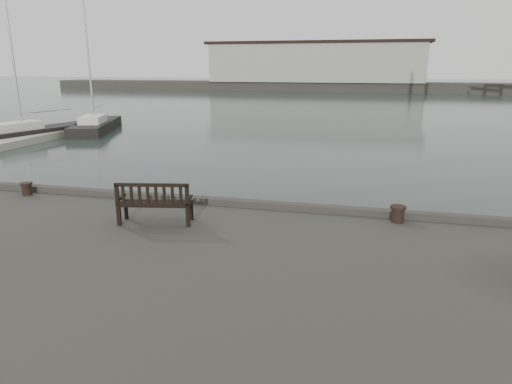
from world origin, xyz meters
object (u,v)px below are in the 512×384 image
Objects in this scene: bollard_left at (27,189)px; yacht_b at (30,136)px; bollard_right at (398,214)px; bench at (156,210)px; yacht_d at (96,128)px.

yacht_b is at bearing 129.56° from bollard_left.
bench is at bearing -165.56° from bollard_right.
bollard_left is 26.62m from yacht_d.
yacht_d is (2.26, 5.40, -0.02)m from yacht_b.
yacht_b is (-25.87, 17.93, -1.52)m from bollard_right.
bench is 5.04× the size of bollard_left.
bollard_right is 31.51m from yacht_b.
yacht_d is (-23.61, 23.33, -1.54)m from bollard_right.
yacht_b reaches higher than bench.
yacht_b reaches higher than yacht_d.
bollard_right is (5.96, 1.53, -0.13)m from bench.
yacht_b is 1.18× the size of yacht_d.
yacht_d is at bearing 135.35° from bollard_right.
yacht_d reaches higher than bollard_right.
yacht_d is at bearing 82.60° from yacht_b.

